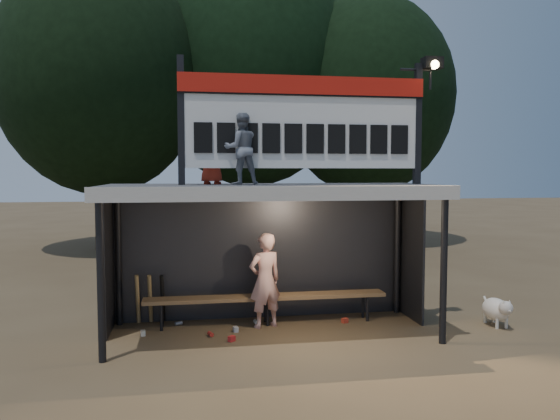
# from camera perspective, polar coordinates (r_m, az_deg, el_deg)

# --- Properties ---
(ground) EXTENTS (80.00, 80.00, 0.00)m
(ground) POSITION_cam_1_polar(r_m,az_deg,el_deg) (8.71, -0.89, -12.77)
(ground) COLOR brown
(ground) RESTS_ON ground
(player) EXTENTS (0.65, 0.54, 1.53)m
(player) POSITION_cam_1_polar(r_m,az_deg,el_deg) (8.87, -1.57, -7.35)
(player) COLOR white
(player) RESTS_ON ground
(child_a) EXTENTS (0.56, 0.46, 1.07)m
(child_a) POSITION_cam_1_polar(r_m,az_deg,el_deg) (8.23, -4.08, 6.38)
(child_a) COLOR slate
(child_a) RESTS_ON dugout_shelter
(child_b) EXTENTS (0.52, 0.43, 0.91)m
(child_b) POSITION_cam_1_polar(r_m,az_deg,el_deg) (8.55, -7.13, 5.73)
(child_b) COLOR #A32919
(child_b) RESTS_ON dugout_shelter
(dugout_shelter) EXTENTS (5.10, 2.08, 2.32)m
(dugout_shelter) POSITION_cam_1_polar(r_m,az_deg,el_deg) (8.61, -1.14, -0.45)
(dugout_shelter) COLOR #3F3F41
(dugout_shelter) RESTS_ON ground
(scoreboard_assembly) EXTENTS (4.10, 0.27, 1.99)m
(scoreboard_assembly) POSITION_cam_1_polar(r_m,az_deg,el_deg) (8.47, 2.88, 9.49)
(scoreboard_assembly) COLOR black
(scoreboard_assembly) RESTS_ON dugout_shelter
(bench) EXTENTS (4.00, 0.35, 0.48)m
(bench) POSITION_cam_1_polar(r_m,az_deg,el_deg) (9.12, -1.41, -9.18)
(bench) COLOR olive
(bench) RESTS_ON ground
(tree_left) EXTENTS (6.46, 6.46, 9.27)m
(tree_left) POSITION_cam_1_polar(r_m,az_deg,el_deg) (18.70, -18.31, 13.04)
(tree_left) COLOR black
(tree_left) RESTS_ON ground
(tree_mid) EXTENTS (7.22, 7.22, 10.36)m
(tree_mid) POSITION_cam_1_polar(r_m,az_deg,el_deg) (20.21, -3.03, 14.41)
(tree_mid) COLOR black
(tree_mid) RESTS_ON ground
(tree_right) EXTENTS (6.08, 6.08, 8.72)m
(tree_right) POSITION_cam_1_polar(r_m,az_deg,el_deg) (19.94, 9.06, 11.66)
(tree_right) COLOR #301E15
(tree_right) RESTS_ON ground
(dog) EXTENTS (0.36, 0.81, 0.49)m
(dog) POSITION_cam_1_polar(r_m,az_deg,el_deg) (9.69, 21.74, -9.61)
(dog) COLOR white
(dog) RESTS_ON ground
(bats) EXTENTS (0.47, 0.33, 0.84)m
(bats) POSITION_cam_1_polar(r_m,az_deg,el_deg) (9.33, -13.41, -9.02)
(bats) COLOR #A6834D
(bats) RESTS_ON ground
(litter) EXTENTS (3.36, 1.10, 0.08)m
(litter) POSITION_cam_1_polar(r_m,az_deg,el_deg) (8.86, -5.22, -12.23)
(litter) COLOR red
(litter) RESTS_ON ground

